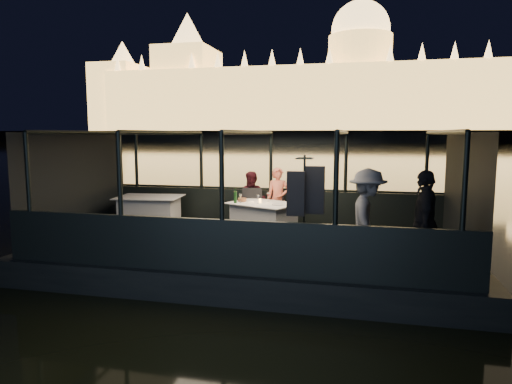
% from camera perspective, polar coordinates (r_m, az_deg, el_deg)
% --- Properties ---
extents(river_water, '(500.00, 500.00, 0.00)m').
position_cam_1_polar(river_water, '(88.99, 11.81, 5.30)').
color(river_water, black).
rests_on(river_water, ground).
extents(boat_hull, '(8.60, 4.40, 1.00)m').
position_cam_1_polar(boat_hull, '(9.59, -0.55, -9.53)').
color(boat_hull, black).
rests_on(boat_hull, river_water).
extents(boat_deck, '(8.00, 4.00, 0.04)m').
position_cam_1_polar(boat_deck, '(9.46, -0.56, -6.74)').
color(boat_deck, black).
rests_on(boat_deck, boat_hull).
extents(gunwale_port, '(8.00, 0.08, 0.90)m').
position_cam_1_polar(gunwale_port, '(11.28, 1.85, -2.03)').
color(gunwale_port, black).
rests_on(gunwale_port, boat_deck).
extents(gunwale_starboard, '(8.00, 0.08, 0.90)m').
position_cam_1_polar(gunwale_starboard, '(7.48, -4.22, -6.83)').
color(gunwale_starboard, black).
rests_on(gunwale_starboard, boat_deck).
extents(cabin_glass_port, '(8.00, 0.02, 1.40)m').
position_cam_1_polar(cabin_glass_port, '(11.15, 1.88, 3.81)').
color(cabin_glass_port, '#99B2B2').
rests_on(cabin_glass_port, gunwale_port).
extents(cabin_glass_starboard, '(8.00, 0.02, 1.40)m').
position_cam_1_polar(cabin_glass_starboard, '(7.28, -4.31, 1.98)').
color(cabin_glass_starboard, '#99B2B2').
rests_on(cabin_glass_starboard, gunwale_starboard).
extents(cabin_roof_glass, '(8.00, 4.00, 0.02)m').
position_cam_1_polar(cabin_roof_glass, '(9.18, -0.57, 7.45)').
color(cabin_roof_glass, '#99B2B2').
rests_on(cabin_roof_glass, boat_deck).
extents(end_wall_fore, '(0.02, 4.00, 2.30)m').
position_cam_1_polar(end_wall_fore, '(10.91, -21.44, 0.87)').
color(end_wall_fore, black).
rests_on(end_wall_fore, boat_deck).
extents(end_wall_aft, '(0.02, 4.00, 2.30)m').
position_cam_1_polar(end_wall_aft, '(9.17, 24.51, -0.40)').
color(end_wall_aft, black).
rests_on(end_wall_aft, boat_deck).
extents(canopy_ribs, '(8.00, 4.00, 2.30)m').
position_cam_1_polar(canopy_ribs, '(9.25, -0.56, 0.31)').
color(canopy_ribs, black).
rests_on(canopy_ribs, boat_deck).
extents(embankment, '(400.00, 140.00, 6.00)m').
position_cam_1_polar(embankment, '(218.93, 12.68, 6.60)').
color(embankment, '#423D33').
rests_on(embankment, ground).
extents(parliament_building, '(220.00, 32.00, 60.00)m').
position_cam_1_polar(parliament_building, '(185.79, 12.82, 15.18)').
color(parliament_building, '#F2D18C').
rests_on(parliament_building, embankment).
extents(dining_table_central, '(1.75, 1.55, 0.77)m').
position_cam_1_polar(dining_table_central, '(10.08, 0.95, -3.52)').
color(dining_table_central, silver).
rests_on(dining_table_central, boat_deck).
extents(dining_table_aft, '(1.61, 1.25, 0.79)m').
position_cam_1_polar(dining_table_aft, '(11.23, -13.13, -2.59)').
color(dining_table_aft, white).
rests_on(dining_table_aft, boat_deck).
extents(chair_port_left, '(0.54, 0.54, 1.00)m').
position_cam_1_polar(chair_port_left, '(10.59, -0.75, -2.63)').
color(chair_port_left, black).
rests_on(chair_port_left, boat_deck).
extents(chair_port_right, '(0.54, 0.54, 0.89)m').
position_cam_1_polar(chair_port_right, '(10.67, 2.33, -2.56)').
color(chair_port_right, black).
rests_on(chair_port_right, boat_deck).
extents(coat_stand, '(0.66, 0.60, 1.92)m').
position_cam_1_polar(coat_stand, '(7.74, 6.01, -2.96)').
color(coat_stand, black).
rests_on(coat_stand, boat_deck).
extents(person_woman_coral, '(0.60, 0.46, 1.49)m').
position_cam_1_polar(person_woman_coral, '(10.75, 2.78, -0.87)').
color(person_woman_coral, '#F47958').
rests_on(person_woman_coral, boat_deck).
extents(person_man_maroon, '(0.69, 0.55, 1.38)m').
position_cam_1_polar(person_man_maroon, '(10.94, -0.42, -0.72)').
color(person_man_maroon, '#3C1018').
rests_on(person_man_maroon, boat_deck).
extents(passenger_stripe, '(0.65, 1.12, 1.70)m').
position_cam_1_polar(passenger_stripe, '(7.98, 13.73, -3.18)').
color(passenger_stripe, white).
rests_on(passenger_stripe, boat_deck).
extents(passenger_dark, '(0.54, 1.05, 1.71)m').
position_cam_1_polar(passenger_dark, '(7.88, 20.30, -3.56)').
color(passenger_dark, black).
rests_on(passenger_dark, boat_deck).
extents(wine_bottle, '(0.08, 0.08, 0.32)m').
position_cam_1_polar(wine_bottle, '(9.99, -2.60, -0.54)').
color(wine_bottle, '#163D17').
rests_on(wine_bottle, dining_table_central).
extents(bread_basket, '(0.20, 0.20, 0.08)m').
position_cam_1_polar(bread_basket, '(10.23, -1.73, -0.97)').
color(bread_basket, brown).
rests_on(bread_basket, dining_table_central).
extents(amber_candle, '(0.07, 0.07, 0.08)m').
position_cam_1_polar(amber_candle, '(10.04, 0.51, -1.12)').
color(amber_candle, '#FFAC3F').
rests_on(amber_candle, dining_table_central).
extents(plate_near, '(0.32, 0.32, 0.02)m').
position_cam_1_polar(plate_near, '(9.76, 2.71, -1.56)').
color(plate_near, silver).
rests_on(plate_near, dining_table_central).
extents(plate_far, '(0.26, 0.26, 0.01)m').
position_cam_1_polar(plate_far, '(10.26, -0.92, -1.13)').
color(plate_far, white).
rests_on(plate_far, dining_table_central).
extents(wine_glass_white, '(0.08, 0.08, 0.19)m').
position_cam_1_polar(wine_glass_white, '(10.01, -1.96, -0.84)').
color(wine_glass_white, silver).
rests_on(wine_glass_white, dining_table_central).
extents(wine_glass_red, '(0.08, 0.08, 0.20)m').
position_cam_1_polar(wine_glass_red, '(10.21, 1.52, -0.68)').
color(wine_glass_red, silver).
rests_on(wine_glass_red, dining_table_central).
extents(wine_glass_empty, '(0.07, 0.07, 0.19)m').
position_cam_1_polar(wine_glass_empty, '(9.90, 0.27, -0.92)').
color(wine_glass_empty, silver).
rests_on(wine_glass_empty, dining_table_central).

